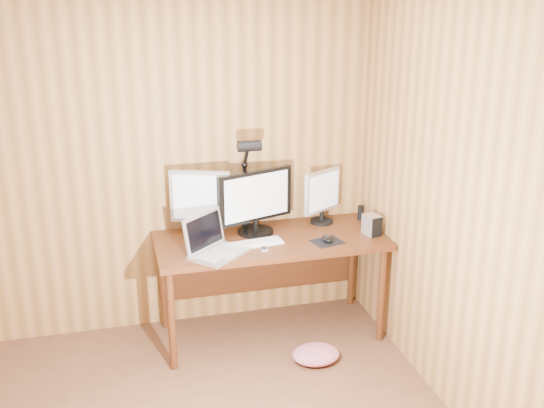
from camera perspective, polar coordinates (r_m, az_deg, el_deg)
name	(u,v)px	position (r m, az deg, el deg)	size (l,w,h in m)	color
room_shell	(148,288)	(2.65, -11.01, -7.44)	(4.00, 4.00, 4.00)	brown
desk	(268,250)	(4.58, -0.39, -4.18)	(1.60, 0.70, 0.75)	#4E2510
monitor_center	(255,201)	(4.48, -1.51, 0.27)	(0.57, 0.26, 0.46)	black
monitor_left	(200,201)	(4.44, -6.45, 0.23)	(0.41, 0.20, 0.48)	black
monitor_right	(322,195)	(4.71, 4.53, 0.79)	(0.32, 0.21, 0.40)	black
laptop	(213,244)	(4.21, -5.31, -3.62)	(0.46, 0.46, 0.26)	silver
keyboard	(253,244)	(4.35, -1.76, -3.57)	(0.43, 0.18, 0.02)	white
mousepad	(327,242)	(4.42, 4.96, -3.39)	(0.20, 0.16, 0.00)	black
mouse	(327,239)	(4.41, 4.97, -3.13)	(0.07, 0.11, 0.04)	black
hard_drive	(372,225)	(4.57, 8.94, -1.86)	(0.12, 0.15, 0.14)	silver
phone	(264,249)	(4.27, -0.74, -4.02)	(0.05, 0.09, 0.01)	silver
speaker	(361,213)	(4.85, 7.94, -0.78)	(0.05, 0.05, 0.11)	black
desk_lamp	(247,170)	(4.50, -2.24, 3.06)	(0.16, 0.24, 0.72)	black
fabric_pile	(316,354)	(4.45, 3.95, -13.30)	(0.33, 0.27, 0.10)	#C65F74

